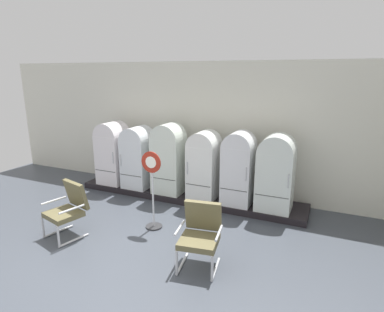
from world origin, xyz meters
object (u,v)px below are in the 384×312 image
object	(u,v)px
refrigerator_0	(113,151)
refrigerator_5	(276,171)
refrigerator_1	(138,155)
armchair_left	(68,207)
armchair_right	(200,232)
refrigerator_3	(204,163)
refrigerator_4	(238,166)
refrigerator_2	(169,157)
sign_stand	(153,194)

from	to	relation	value
refrigerator_0	refrigerator_5	world-z (taller)	refrigerator_5
refrigerator_1	armchair_left	world-z (taller)	refrigerator_1
refrigerator_5	armchair_right	world-z (taller)	refrigerator_5
refrigerator_1	refrigerator_5	bearing A→B (deg)	-0.34
armchair_left	armchair_right	bearing A→B (deg)	2.59
refrigerator_0	armchair_left	size ratio (longest dim) A/B	1.57
refrigerator_3	refrigerator_5	distance (m)	1.59
refrigerator_0	armchair_right	world-z (taller)	refrigerator_0
refrigerator_4	refrigerator_1	bearing A→B (deg)	179.39
refrigerator_2	refrigerator_1	bearing A→B (deg)	176.79
refrigerator_2	armchair_right	distance (m)	2.89
refrigerator_0	refrigerator_5	size ratio (longest dim) A/B	0.99
refrigerator_2	armchair_right	bearing A→B (deg)	-52.23
refrigerator_2	refrigerator_0	bearing A→B (deg)	178.33
refrigerator_0	sign_stand	size ratio (longest dim) A/B	1.03
armchair_left	armchair_right	distance (m)	2.55
refrigerator_2	armchair_left	size ratio (longest dim) A/B	1.65
armchair_left	sign_stand	size ratio (longest dim) A/B	0.66
refrigerator_4	sign_stand	bearing A→B (deg)	-128.88
refrigerator_2	armchair_left	xyz separation A→B (m)	(-0.81, -2.37, -0.46)
refrigerator_0	refrigerator_3	bearing A→B (deg)	-0.15
refrigerator_0	refrigerator_1	size ratio (longest dim) A/B	1.04
refrigerator_0	sign_stand	distance (m)	2.61
refrigerator_4	refrigerator_0	bearing A→B (deg)	179.56
refrigerator_3	armchair_right	size ratio (longest dim) A/B	1.53
refrigerator_4	refrigerator_3	bearing A→B (deg)	178.65
refrigerator_3	sign_stand	xyz separation A→B (m)	(-0.42, -1.54, -0.25)
refrigerator_3	refrigerator_5	bearing A→B (deg)	-0.41
refrigerator_0	armchair_right	bearing A→B (deg)	-34.22
refrigerator_2	refrigerator_3	world-z (taller)	refrigerator_2
refrigerator_1	armchair_left	distance (m)	2.45
armchair_left	armchair_right	xyz separation A→B (m)	(2.55, 0.12, 0.00)
armchair_right	sign_stand	size ratio (longest dim) A/B	0.66
refrigerator_2	refrigerator_4	size ratio (longest dim) A/B	1.04
refrigerator_0	refrigerator_1	bearing A→B (deg)	0.13
refrigerator_0	sign_stand	bearing A→B (deg)	-36.53
refrigerator_2	refrigerator_4	distance (m)	1.68
refrigerator_0	refrigerator_3	distance (m)	2.51
refrigerator_2	refrigerator_3	xyz separation A→B (m)	(0.87, 0.04, -0.06)
sign_stand	refrigerator_3	bearing A→B (deg)	74.58
refrigerator_2	armchair_right	world-z (taller)	refrigerator_2
refrigerator_0	armchair_left	xyz separation A→B (m)	(0.83, -2.41, -0.43)
refrigerator_2	sign_stand	world-z (taller)	refrigerator_2
refrigerator_2	refrigerator_4	world-z (taller)	refrigerator_2
refrigerator_4	armchair_left	distance (m)	3.47
refrigerator_3	armchair_left	bearing A→B (deg)	-124.94
refrigerator_0	refrigerator_3	xyz separation A→B (m)	(2.51, -0.01, -0.02)
refrigerator_2	refrigerator_3	size ratio (longest dim) A/B	1.08
refrigerator_4	refrigerator_5	size ratio (longest dim) A/B	1.00
refrigerator_0	sign_stand	world-z (taller)	refrigerator_0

